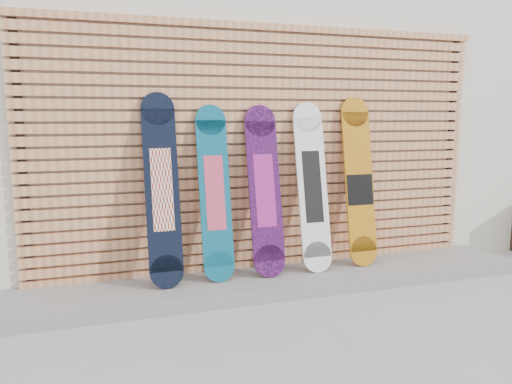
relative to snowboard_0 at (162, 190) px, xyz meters
The scene contains 9 objects.
ground 1.63m from the snowboard_0, 34.37° to the right, with size 80.00×80.00×0.00m, color #959597.
building 3.30m from the snowboard_0, 59.38° to the left, with size 12.00×5.00×3.60m, color beige.
concrete_step 1.29m from the snowboard_0, ahead, with size 4.60×0.70×0.12m, color gray.
slat_wall 1.04m from the snowboard_0, 11.97° to the left, with size 4.26×0.08×2.29m.
snowboard_0 is the anchor object (origin of this frame).
snowboard_1 0.45m from the snowboard_0, ahead, with size 0.26×0.33×1.48m.
snowboard_2 0.89m from the snowboard_0, ahead, with size 0.29×0.35×1.48m.
snowboard_3 1.34m from the snowboard_0, ahead, with size 0.28×0.35×1.50m.
snowboard_4 1.82m from the snowboard_0, ahead, with size 0.28×0.31×1.56m.
Camera 1 is at (-1.64, -3.28, 1.50)m, focal length 35.00 mm.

